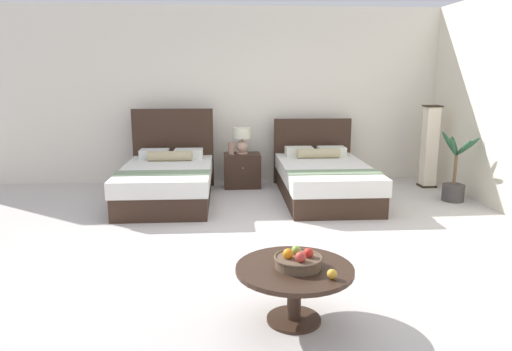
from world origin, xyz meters
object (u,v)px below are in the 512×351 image
object	(u,v)px
loose_apple	(332,274)
vase	(231,148)
floor_lamp_corner	(430,147)
nightstand	(242,170)
table_lamp	(242,138)
fruit_bowl	(298,260)
bed_near_corner	(324,179)
potted_palm	(454,182)
bed_near_window	(168,180)
coffee_table	(294,278)

from	to	relation	value
loose_apple	vase	bearing A→B (deg)	96.98
floor_lamp_corner	nightstand	bearing A→B (deg)	175.83
table_lamp	fruit_bowl	world-z (taller)	table_lamp
nightstand	bed_near_corner	bearing A→B (deg)	-33.81
nightstand	loose_apple	distance (m)	4.60
potted_palm	nightstand	bearing A→B (deg)	159.50
bed_near_corner	potted_palm	xyz separation A→B (m)	(1.84, -0.34, -0.01)
bed_near_window	potted_palm	size ratio (longest dim) A/B	2.03
bed_near_corner	vase	distance (m)	1.58
loose_apple	potted_palm	xyz separation A→B (m)	(2.63, 3.46, -0.19)
table_lamp	coffee_table	xyz separation A→B (m)	(0.16, -4.37, -0.46)
bed_near_window	fruit_bowl	distance (m)	3.82
bed_near_window	floor_lamp_corner	xyz separation A→B (m)	(4.14, 0.56, 0.36)
nightstand	fruit_bowl	distance (m)	4.37
nightstand	potted_palm	xyz separation A→B (m)	(3.01, -1.12, 0.01)
bed_near_corner	coffee_table	distance (m)	3.71
coffee_table	loose_apple	distance (m)	0.34
coffee_table	potted_palm	distance (m)	4.31
bed_near_window	fruit_bowl	bearing A→B (deg)	-70.04
bed_near_corner	table_lamp	bearing A→B (deg)	145.52
floor_lamp_corner	fruit_bowl	bearing A→B (deg)	-124.38
fruit_bowl	potted_palm	xyz separation A→B (m)	(2.82, 3.24, -0.20)
fruit_bowl	floor_lamp_corner	world-z (taller)	floor_lamp_corner
loose_apple	bed_near_corner	bearing A→B (deg)	78.25
fruit_bowl	floor_lamp_corner	bearing A→B (deg)	55.62
table_lamp	fruit_bowl	xyz separation A→B (m)	(0.18, -4.38, -0.32)
fruit_bowl	potted_palm	size ratio (longest dim) A/B	0.35
bed_near_window	vase	world-z (taller)	bed_near_window
bed_near_window	coffee_table	bearing A→B (deg)	-70.33
loose_apple	fruit_bowl	bearing A→B (deg)	132.14
coffee_table	fruit_bowl	size ratio (longest dim) A/B	2.43
bed_near_window	loose_apple	size ratio (longest dim) A/B	28.87
bed_near_window	table_lamp	distance (m)	1.46
table_lamp	coffee_table	distance (m)	4.40
bed_near_corner	potted_palm	bearing A→B (deg)	-10.50
nightstand	floor_lamp_corner	world-z (taller)	floor_lamp_corner
nightstand	potted_palm	distance (m)	3.21
potted_palm	table_lamp	bearing A→B (deg)	159.16
loose_apple	floor_lamp_corner	bearing A→B (deg)	58.85
bed_near_corner	coffee_table	size ratio (longest dim) A/B	2.56
bed_near_corner	table_lamp	xyz separation A→B (m)	(-1.17, 0.80, 0.52)
bed_near_corner	floor_lamp_corner	world-z (taller)	floor_lamp_corner
floor_lamp_corner	potted_palm	bearing A→B (deg)	-90.65
table_lamp	potted_palm	xyz separation A→B (m)	(3.01, -1.14, -0.52)
bed_near_corner	floor_lamp_corner	xyz separation A→B (m)	(1.85, 0.56, 0.37)
nightstand	table_lamp	size ratio (longest dim) A/B	1.39
loose_apple	coffee_table	bearing A→B (deg)	134.17
potted_palm	bed_near_window	bearing A→B (deg)	175.18
loose_apple	potted_palm	world-z (taller)	potted_palm
bed_near_window	coffee_table	distance (m)	3.80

